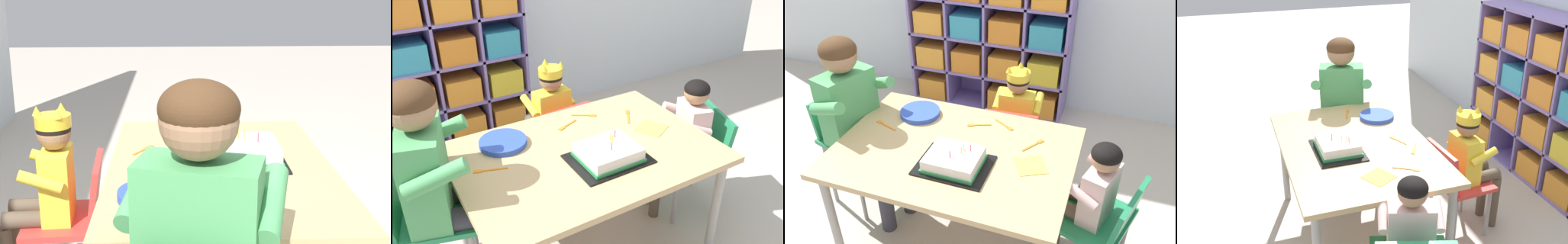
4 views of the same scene
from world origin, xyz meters
TOP-DOWN VIEW (x-y plane):
  - ground at (0.00, 0.00)m, footprint 16.00×16.00m
  - storage_cubby_shelf at (-0.33, 1.52)m, footprint 1.31×0.31m
  - activity_table at (0.00, 0.00)m, footprint 1.18×0.82m
  - classroom_chair_blue at (0.15, 0.58)m, footprint 0.36×0.34m
  - child_with_crown at (0.14, 0.68)m, footprint 0.31×0.31m
  - classroom_chair_adult_side at (-0.72, 0.12)m, footprint 0.42×0.39m
  - adult_helper_seated at (-0.61, 0.09)m, footprint 0.47×0.46m
  - classroom_chair_guest_side at (0.76, 0.03)m, footprint 0.43×0.45m
  - guest_at_table_side at (0.66, 0.06)m, footprint 0.34×0.33m
  - birthday_cake_on_tray at (0.05, -0.12)m, footprint 0.34×0.26m
  - paper_plate_stack at (-0.30, 0.24)m, footprint 0.22×0.22m
  - paper_napkin_square at (0.39, 0.01)m, footprint 0.18×0.18m
  - fork_beside_plate_stack at (0.17, 0.29)m, footprint 0.12×0.08m
  - fork_by_napkin at (-0.43, 0.08)m, footprint 0.14×0.06m
  - fork_near_cake_tray at (0.03, 0.24)m, footprint 0.13×0.06m
  - fork_at_table_front_edge at (0.36, 0.17)m, footprint 0.09×0.13m

SIDE VIEW (x-z plane):
  - ground at x=0.00m, z-range 0.00..0.00m
  - classroom_chair_blue at x=0.15m, z-range 0.07..0.67m
  - classroom_chair_guest_side at x=0.76m, z-range 0.08..0.69m
  - classroom_chair_adult_side at x=-0.72m, z-range 0.10..0.81m
  - child_with_crown at x=0.14m, z-range 0.10..0.93m
  - guest_at_table_side at x=0.66m, z-range 0.11..0.92m
  - activity_table at x=0.00m, z-range 0.26..0.90m
  - storage_cubby_shelf at x=-0.33m, z-range -0.01..1.21m
  - paper_napkin_square at x=0.39m, z-range 0.64..0.64m
  - fork_beside_plate_stack at x=0.17m, z-range 0.64..0.64m
  - fork_by_napkin at x=-0.43m, z-range 0.64..0.64m
  - fork_near_cake_tray at x=0.03m, z-range 0.64..0.64m
  - fork_at_table_front_edge at x=0.36m, z-range 0.64..0.64m
  - paper_plate_stack at x=-0.30m, z-range 0.64..0.67m
  - birthday_cake_on_tray at x=0.05m, z-range 0.61..0.72m
  - adult_helper_seated at x=-0.61m, z-range 0.14..1.23m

